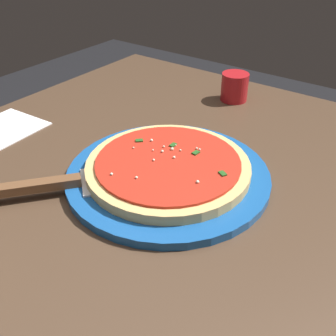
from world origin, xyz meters
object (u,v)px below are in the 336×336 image
object	(u,v)px
pizza	(168,166)
cup_small_sauce	(235,87)
napkin_folded_right	(5,128)
serving_plate	(168,175)
pizza_server	(64,183)

from	to	relation	value
pizza	cup_small_sauce	size ratio (longest dim) A/B	4.23
pizza	cup_small_sauce	bearing A→B (deg)	-79.29
pizza	napkin_folded_right	size ratio (longest dim) A/B	2.03
serving_plate	cup_small_sauce	size ratio (longest dim) A/B	5.27
serving_plate	cup_small_sauce	bearing A→B (deg)	-79.29
pizza_server	napkin_folded_right	distance (m)	0.26
pizza_server	serving_plate	bearing A→B (deg)	-129.86
cup_small_sauce	pizza	bearing A→B (deg)	100.71
pizza_server	cup_small_sauce	distance (m)	0.45
pizza_server	napkin_folded_right	world-z (taller)	pizza_server
serving_plate	pizza	bearing A→B (deg)	-75.19
pizza	napkin_folded_right	xyz separation A→B (m)	(0.35, 0.05, -0.02)
pizza_server	pizza	bearing A→B (deg)	-129.85
serving_plate	pizza	size ratio (longest dim) A/B	1.25
cup_small_sauce	napkin_folded_right	size ratio (longest dim) A/B	0.48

